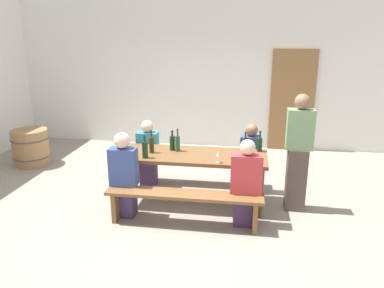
# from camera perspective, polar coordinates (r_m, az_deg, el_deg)

# --- Properties ---
(ground_plane) EXTENTS (24.00, 24.00, 0.00)m
(ground_plane) POSITION_cam_1_polar(r_m,az_deg,el_deg) (5.61, -0.00, -8.84)
(ground_plane) COLOR gray
(back_wall) EXTENTS (14.00, 0.20, 3.20)m
(back_wall) POSITION_cam_1_polar(r_m,az_deg,el_deg) (8.12, 3.36, 10.91)
(back_wall) COLOR silver
(back_wall) RESTS_ON ground
(wooden_door) EXTENTS (0.90, 0.06, 2.10)m
(wooden_door) POSITION_cam_1_polar(r_m,az_deg,el_deg) (8.07, 15.06, 6.38)
(wooden_door) COLOR olive
(wooden_door) RESTS_ON ground
(tasting_table) EXTENTS (2.13, 0.78, 0.75)m
(tasting_table) POSITION_cam_1_polar(r_m,az_deg,el_deg) (5.35, -0.00, -2.34)
(tasting_table) COLOR brown
(tasting_table) RESTS_ON ground
(bench_near) EXTENTS (2.03, 0.30, 0.45)m
(bench_near) POSITION_cam_1_polar(r_m,az_deg,el_deg) (4.84, -1.27, -8.51)
(bench_near) COLOR brown
(bench_near) RESTS_ON ground
(bench_far) EXTENTS (2.03, 0.30, 0.45)m
(bench_far) POSITION_cam_1_polar(r_m,az_deg,el_deg) (6.10, 1.00, -3.04)
(bench_far) COLOR brown
(bench_far) RESTS_ON ground
(wine_bottle_0) EXTENTS (0.08, 0.08, 0.33)m
(wine_bottle_0) POSITION_cam_1_polar(r_m,az_deg,el_deg) (5.17, -7.20, -0.80)
(wine_bottle_0) COLOR #143319
(wine_bottle_0) RESTS_ON tasting_table
(wine_bottle_1) EXTENTS (0.08, 0.08, 0.30)m
(wine_bottle_1) POSITION_cam_1_polar(r_m,az_deg,el_deg) (5.49, -3.02, 0.20)
(wine_bottle_1) COLOR #143319
(wine_bottle_1) RESTS_ON tasting_table
(wine_bottle_2) EXTENTS (0.07, 0.07, 0.29)m
(wine_bottle_2) POSITION_cam_1_polar(r_m,az_deg,el_deg) (5.48, 8.13, 0.01)
(wine_bottle_2) COLOR #332814
(wine_bottle_2) RESTS_ON tasting_table
(wine_bottle_3) EXTENTS (0.07, 0.07, 0.33)m
(wine_bottle_3) POSITION_cam_1_polar(r_m,az_deg,el_deg) (5.43, -2.21, 0.15)
(wine_bottle_3) COLOR #234C2D
(wine_bottle_3) RESTS_ON tasting_table
(wine_bottle_4) EXTENTS (0.07, 0.07, 0.31)m
(wine_bottle_4) POSITION_cam_1_polar(r_m,az_deg,el_deg) (5.51, 10.29, -0.01)
(wine_bottle_4) COLOR #143319
(wine_bottle_4) RESTS_ON tasting_table
(wine_bottle_5) EXTENTS (0.07, 0.07, 0.34)m
(wine_bottle_5) POSITION_cam_1_polar(r_m,az_deg,el_deg) (5.39, -6.20, -0.06)
(wine_bottle_5) COLOR #332814
(wine_bottle_5) RESTS_ON tasting_table
(wine_glass_0) EXTENTS (0.07, 0.07, 0.18)m
(wine_glass_0) POSITION_cam_1_polar(r_m,az_deg,el_deg) (5.19, -10.21, -0.83)
(wine_glass_0) COLOR silver
(wine_glass_0) RESTS_ON tasting_table
(wine_glass_1) EXTENTS (0.06, 0.06, 0.16)m
(wine_glass_1) POSITION_cam_1_polar(r_m,az_deg,el_deg) (4.96, 4.04, -1.57)
(wine_glass_1) COLOR silver
(wine_glass_1) RESTS_ON tasting_table
(wine_glass_2) EXTENTS (0.07, 0.07, 0.17)m
(wine_glass_2) POSITION_cam_1_polar(r_m,az_deg,el_deg) (5.20, 9.04, -0.90)
(wine_glass_2) COLOR silver
(wine_glass_2) RESTS_ON tasting_table
(seated_guest_near_0) EXTENTS (0.36, 0.24, 1.18)m
(seated_guest_near_0) POSITION_cam_1_polar(r_m,az_deg,el_deg) (5.09, -10.35, -4.87)
(seated_guest_near_0) COLOR #3F3057
(seated_guest_near_0) RESTS_ON ground
(seated_guest_near_1) EXTENTS (0.40, 0.24, 1.15)m
(seated_guest_near_1) POSITION_cam_1_polar(r_m,az_deg,el_deg) (4.84, 8.25, -6.28)
(seated_guest_near_1) COLOR #42294B
(seated_guest_near_1) RESTS_ON ground
(seated_guest_far_0) EXTENTS (0.33, 0.24, 1.09)m
(seated_guest_far_0) POSITION_cam_1_polar(r_m,az_deg,el_deg) (6.07, -6.74, -1.64)
(seated_guest_far_0) COLOR #4B315D
(seated_guest_far_0) RESTS_ON ground
(seated_guest_far_1) EXTENTS (0.33, 0.24, 1.10)m
(seated_guest_far_1) POSITION_cam_1_polar(r_m,az_deg,el_deg) (5.86, 8.90, -2.38)
(seated_guest_far_1) COLOR #434A42
(seated_guest_far_1) RESTS_ON ground
(standing_host) EXTENTS (0.36, 0.24, 1.65)m
(standing_host) POSITION_cam_1_polar(r_m,az_deg,el_deg) (5.32, 15.89, -1.60)
(standing_host) COLOR #51433D
(standing_host) RESTS_ON ground
(wine_barrel) EXTENTS (0.69, 0.69, 0.68)m
(wine_barrel) POSITION_cam_1_polar(r_m,az_deg,el_deg) (7.66, -23.40, -0.45)
(wine_barrel) COLOR #9E7247
(wine_barrel) RESTS_ON ground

